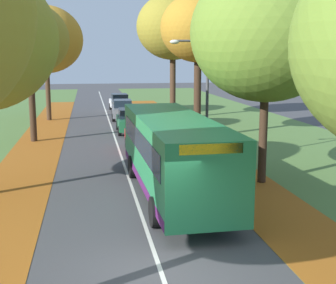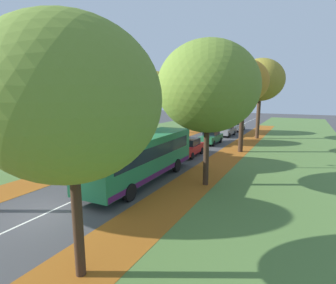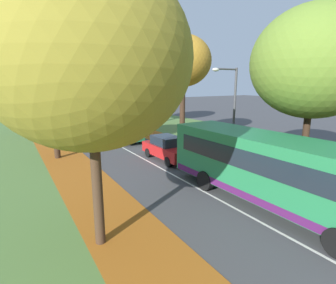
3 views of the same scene
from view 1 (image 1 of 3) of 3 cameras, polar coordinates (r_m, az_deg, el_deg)
The scene contains 16 objects.
ground_plane at distance 11.89m, azimuth -0.87°, elevation -15.53°, with size 160.00×160.00×0.00m, color #424244.
leaf_litter_left at distance 25.29m, azimuth -16.25°, elevation -1.84°, with size 2.80×60.00×0.00m, color #9E5619.
grass_verge_right at distance 32.84m, azimuth 9.67°, elevation 1.19°, with size 12.00×90.00×0.01m, color #517538.
leaf_litter_right at distance 25.87m, azimuth 4.43°, elevation -1.17°, with size 2.80×60.00×0.00m, color #9E5619.
road_centre_line at distance 31.05m, azimuth -6.56°, elevation 0.73°, with size 0.12×80.00×0.01m, color silver.
tree_left_mid at distance 29.70m, azimuth -16.61°, elevation 11.92°, with size 4.78×4.78×8.37m.
tree_left_far at distance 39.43m, azimuth -14.70°, elevation 11.98°, with size 5.95×5.95×9.18m.
tree_right_near at distance 19.38m, azimuth 11.97°, elevation 12.88°, with size 6.10×6.10×8.86m.
tree_right_mid at distance 29.88m, azimuth 3.70°, elevation 13.62°, with size 4.72×4.72×9.04m.
tree_right_far at distance 39.19m, azimuth 0.59°, elevation 13.84°, with size 5.94×5.94×10.23m.
streetlamp_right at distance 22.45m, azimuth 4.00°, elevation 6.67°, with size 1.89×0.28×6.00m.
bus at distance 17.49m, azimuth 0.55°, elevation -1.12°, with size 2.82×10.45×2.98m.
car_red_lead at distance 25.66m, azimuth -2.99°, elevation 0.57°, with size 1.85×4.23×1.62m.
car_green_following at distance 32.38m, azimuth -4.67°, elevation 2.62°, with size 1.83×4.22×1.62m.
car_grey_third_in_line at distance 39.16m, azimuth -5.56°, elevation 3.96°, with size 1.91×4.26×1.62m.
car_white_fourth_in_line at distance 45.30m, azimuth -5.90°, elevation 4.83°, with size 1.91×4.26×1.62m.
Camera 1 is at (-1.63, -10.57, 5.21)m, focal length 50.00 mm.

